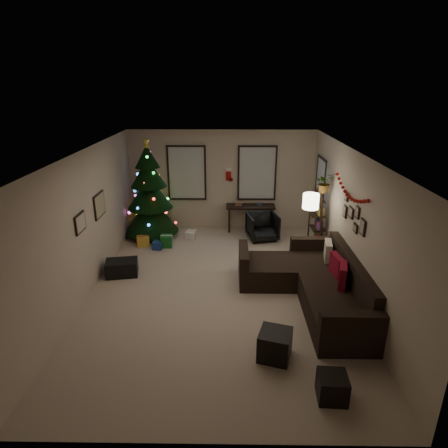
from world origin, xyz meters
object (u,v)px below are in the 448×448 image
at_px(desk_chair, 262,227).
at_px(christmas_tree, 150,196).
at_px(sofa, 314,284).
at_px(desk, 251,209).
at_px(bookshelf, 319,224).

bearing_deg(desk_chair, christmas_tree, 164.12).
xyz_separation_m(sofa, desk, (-1.02, 3.54, 0.32)).
distance_m(christmas_tree, desk_chair, 3.03).
bearing_deg(sofa, desk, 106.08).
relative_size(desk_chair, bookshelf, 0.45).
height_order(sofa, bookshelf, bookshelf).
xyz_separation_m(sofa, bookshelf, (0.49, 2.04, 0.44)).
xyz_separation_m(sofa, desk_chair, (-0.74, 2.89, 0.04)).
bearing_deg(desk, christmas_tree, -170.93).
height_order(sofa, desk, sofa).
height_order(christmas_tree, desk, christmas_tree).
distance_m(desk_chair, bookshelf, 1.55).
distance_m(desk, bookshelf, 2.13).
xyz_separation_m(desk, bookshelf, (1.52, -1.50, 0.12)).
bearing_deg(desk_chair, desk, 102.16).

